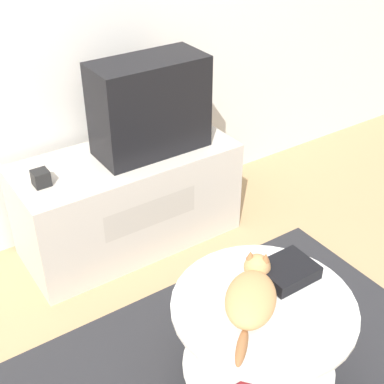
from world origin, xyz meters
TOP-DOWN VIEW (x-y plane):
  - wall_back at (0.00, 1.59)m, footprint 8.00×0.05m
  - tv_stand at (0.07, 1.23)m, footprint 1.25×0.54m
  - tv at (0.23, 1.21)m, footprint 0.62×0.30m
  - speaker at (-0.42, 1.20)m, footprint 0.08×0.08m
  - coffee_table at (0.04, 0.01)m, footprint 0.75×0.75m
  - dvd_box at (0.22, 0.07)m, footprint 0.23×0.19m
  - cat at (-0.01, 0.03)m, footprint 0.44×0.41m

SIDE VIEW (x-z plane):
  - tv_stand at x=0.07m, z-range 0.00..0.58m
  - coffee_table at x=0.04m, z-range 0.08..0.55m
  - dvd_box at x=0.22m, z-range 0.49..0.55m
  - cat at x=-0.01m, z-range 0.48..0.61m
  - speaker at x=-0.42m, z-range 0.58..0.66m
  - tv at x=0.23m, z-range 0.58..1.10m
  - wall_back at x=0.00m, z-range 0.00..2.60m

